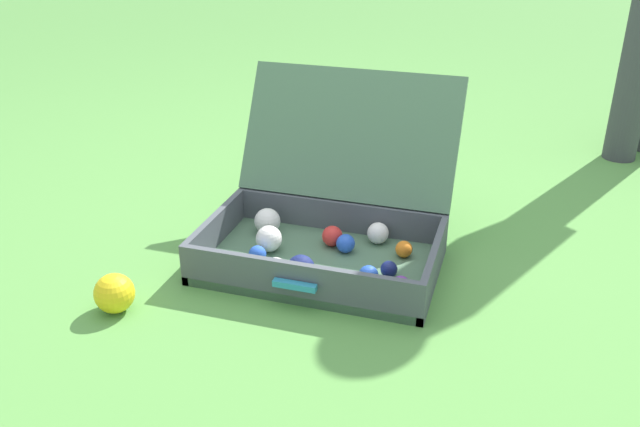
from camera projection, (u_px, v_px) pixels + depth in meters
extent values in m
plane|color=#569342|center=(310.00, 265.00, 1.86)|extent=(16.00, 16.00, 0.00)
cube|color=#4C7051|center=(320.00, 263.00, 1.84)|extent=(0.63, 0.39, 0.03)
cube|color=#4C5156|center=(216.00, 233.00, 1.90)|extent=(0.02, 0.39, 0.12)
cube|color=#4C5156|center=(434.00, 266.00, 1.74)|extent=(0.02, 0.39, 0.12)
cube|color=#4C5156|center=(298.00, 284.00, 1.66)|extent=(0.60, 0.02, 0.12)
cube|color=#4C5156|center=(339.00, 220.00, 1.98)|extent=(0.60, 0.02, 0.12)
cube|color=#4C7051|center=(350.00, 135.00, 1.97)|extent=(0.63, 0.21, 0.35)
cube|color=teal|center=(295.00, 285.00, 1.64)|extent=(0.11, 0.02, 0.02)
sphere|color=white|center=(378.00, 233.00, 1.91)|extent=(0.06, 0.06, 0.06)
sphere|color=red|center=(332.00, 236.00, 1.89)|extent=(0.06, 0.06, 0.06)
sphere|color=blue|center=(257.00, 254.00, 1.81)|extent=(0.05, 0.05, 0.05)
sphere|color=white|center=(268.00, 239.00, 1.86)|extent=(0.07, 0.07, 0.07)
sphere|color=white|center=(267.00, 221.00, 1.96)|extent=(0.08, 0.08, 0.08)
sphere|color=purple|center=(401.00, 285.00, 1.67)|extent=(0.05, 0.05, 0.05)
sphere|color=orange|center=(404.00, 249.00, 1.84)|extent=(0.05, 0.05, 0.05)
sphere|color=navy|center=(301.00, 269.00, 1.72)|extent=(0.07, 0.07, 0.07)
sphere|color=blue|center=(346.00, 243.00, 1.86)|extent=(0.05, 0.05, 0.05)
sphere|color=navy|center=(389.00, 269.00, 1.74)|extent=(0.04, 0.04, 0.04)
sphere|color=blue|center=(368.00, 275.00, 1.71)|extent=(0.05, 0.05, 0.05)
sphere|color=white|center=(276.00, 270.00, 1.72)|extent=(0.06, 0.06, 0.06)
sphere|color=yellow|center=(114.00, 293.00, 1.64)|extent=(0.10, 0.10, 0.10)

